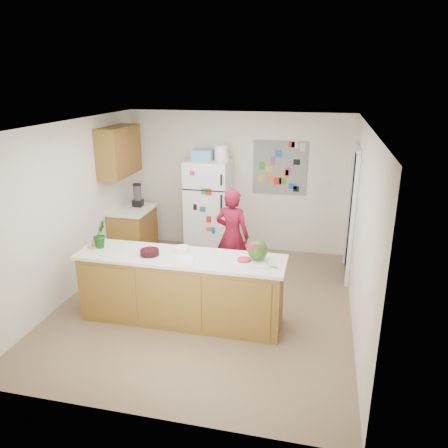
% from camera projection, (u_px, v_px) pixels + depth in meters
% --- Properties ---
extents(floor, '(4.00, 4.50, 0.02)m').
position_uv_depth(floor, '(206.00, 304.00, 6.23)').
color(floor, brown).
rests_on(floor, ground).
extents(wall_back, '(4.00, 0.02, 2.50)m').
position_uv_depth(wall_back, '(238.00, 182.00, 7.91)').
color(wall_back, beige).
rests_on(wall_back, ground).
extents(wall_left, '(0.02, 4.50, 2.50)m').
position_uv_depth(wall_left, '(70.00, 210.00, 6.25)').
color(wall_left, beige).
rests_on(wall_left, ground).
extents(wall_right, '(0.02, 4.50, 2.50)m').
position_uv_depth(wall_right, '(362.00, 231.00, 5.40)').
color(wall_right, beige).
rests_on(wall_right, ground).
extents(ceiling, '(4.00, 4.50, 0.02)m').
position_uv_depth(ceiling, '(204.00, 124.00, 5.42)').
color(ceiling, white).
rests_on(ceiling, wall_back).
extents(doorway, '(0.03, 0.85, 2.04)m').
position_uv_depth(doorway, '(352.00, 215.00, 6.82)').
color(doorway, black).
rests_on(doorway, ground).
extents(peninsula_base, '(2.60, 0.62, 0.88)m').
position_uv_depth(peninsula_base, '(181.00, 290.00, 5.67)').
color(peninsula_base, brown).
rests_on(peninsula_base, floor).
extents(peninsula_top, '(2.68, 0.70, 0.04)m').
position_uv_depth(peninsula_top, '(180.00, 257.00, 5.52)').
color(peninsula_top, silver).
rests_on(peninsula_top, peninsula_base).
extents(side_counter_base, '(0.60, 0.80, 0.86)m').
position_uv_depth(side_counter_base, '(134.00, 234.00, 7.70)').
color(side_counter_base, brown).
rests_on(side_counter_base, floor).
extents(side_counter_top, '(0.64, 0.84, 0.04)m').
position_uv_depth(side_counter_top, '(132.00, 210.00, 7.55)').
color(side_counter_top, silver).
rests_on(side_counter_top, side_counter_base).
extents(upper_cabinets, '(0.35, 1.00, 0.80)m').
position_uv_depth(upper_cabinets, '(119.00, 151.00, 7.20)').
color(upper_cabinets, brown).
rests_on(upper_cabinets, wall_left).
extents(refrigerator, '(0.75, 0.70, 1.70)m').
position_uv_depth(refrigerator, '(209.00, 207.00, 7.79)').
color(refrigerator, silver).
rests_on(refrigerator, floor).
extents(fridge_top_bin, '(0.35, 0.28, 0.18)m').
position_uv_depth(fridge_top_bin, '(203.00, 155.00, 7.51)').
color(fridge_top_bin, '#5999B2').
rests_on(fridge_top_bin, refrigerator).
extents(photo_collage, '(0.95, 0.01, 0.95)m').
position_uv_depth(photo_collage, '(280.00, 168.00, 7.64)').
color(photo_collage, slate).
rests_on(photo_collage, wall_back).
extents(person, '(0.60, 0.45, 1.48)m').
position_uv_depth(person, '(232.00, 236.00, 6.72)').
color(person, maroon).
rests_on(person, floor).
extents(blender_appliance, '(0.14, 0.14, 0.38)m').
position_uv_depth(blender_appliance, '(138.00, 196.00, 7.62)').
color(blender_appliance, black).
rests_on(blender_appliance, side_counter_top).
extents(cutting_board, '(0.39, 0.29, 0.01)m').
position_uv_depth(cutting_board, '(252.00, 260.00, 5.38)').
color(cutting_board, silver).
rests_on(cutting_board, peninsula_top).
extents(watermelon, '(0.25, 0.25, 0.25)m').
position_uv_depth(watermelon, '(258.00, 250.00, 5.34)').
color(watermelon, '#285518').
rests_on(watermelon, cutting_board).
extents(watermelon_slice, '(0.16, 0.16, 0.02)m').
position_uv_depth(watermelon_slice, '(244.00, 260.00, 5.34)').
color(watermelon_slice, red).
rests_on(watermelon_slice, cutting_board).
extents(cherry_bowl, '(0.28, 0.28, 0.07)m').
position_uv_depth(cherry_bowl, '(150.00, 252.00, 5.53)').
color(cherry_bowl, black).
rests_on(cherry_bowl, peninsula_top).
extents(white_bowl, '(0.24, 0.24, 0.06)m').
position_uv_depth(white_bowl, '(182.00, 249.00, 5.65)').
color(white_bowl, white).
rests_on(white_bowl, peninsula_top).
extents(cobalt_bowl, '(0.13, 0.13, 0.05)m').
position_uv_depth(cobalt_bowl, '(152.00, 253.00, 5.53)').
color(cobalt_bowl, '#090267').
rests_on(cobalt_bowl, peninsula_top).
extents(plate, '(0.26, 0.26, 0.02)m').
position_uv_depth(plate, '(96.00, 245.00, 5.83)').
color(plate, tan).
rests_on(plate, peninsula_top).
extents(paper_towel, '(0.19, 0.17, 0.02)m').
position_uv_depth(paper_towel, '(187.00, 258.00, 5.42)').
color(paper_towel, white).
rests_on(paper_towel, peninsula_top).
extents(keys, '(0.09, 0.05, 0.01)m').
position_uv_depth(keys, '(274.00, 268.00, 5.16)').
color(keys, gray).
rests_on(keys, peninsula_top).
extents(potted_plant, '(0.18, 0.21, 0.36)m').
position_uv_depth(potted_plant, '(100.00, 234.00, 5.74)').
color(potted_plant, '#0C4313').
rests_on(potted_plant, peninsula_top).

